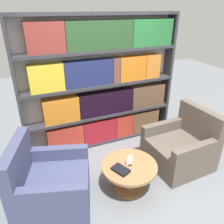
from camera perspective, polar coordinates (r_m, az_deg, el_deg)
name	(u,v)px	position (r m, az deg, el deg)	size (l,w,h in m)	color
ground_plane	(138,189)	(3.49, 6.74, -19.32)	(14.00, 14.00, 0.00)	slate
bookshelf	(103,85)	(4.01, -2.31, 7.12)	(2.89, 0.30, 2.40)	silver
armchair_left	(50,185)	(3.19, -15.95, -17.79)	(1.17, 1.15, 0.97)	#42476B
armchair_right	(181,148)	(3.92, 17.53, -8.85)	(0.97, 0.94, 0.97)	brown
coffee_table	(129,172)	(3.27, 4.46, -15.32)	(0.80, 0.80, 0.45)	olive
table_sign	(129,161)	(3.15, 4.58, -12.68)	(0.10, 0.06, 0.15)	black
stray_book	(121,170)	(3.07, 2.29, -14.88)	(0.23, 0.28, 0.04)	black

